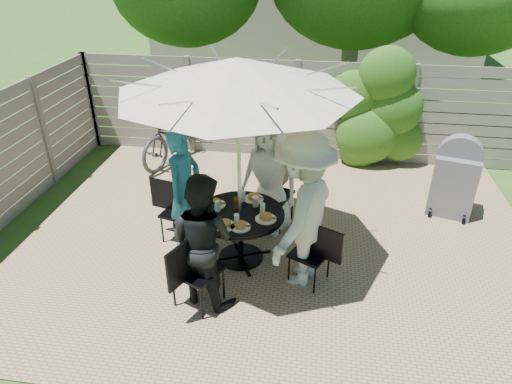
# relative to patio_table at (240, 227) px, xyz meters

# --- Properties ---
(patio_table) EXTENTS (1.40, 1.40, 0.72)m
(patio_table) POSITION_rel_patio_table_xyz_m (0.00, 0.00, 0.00)
(patio_table) COLOR black
(patio_table) RESTS_ON ground
(umbrella) EXTENTS (3.44, 3.44, 2.61)m
(umbrella) POSITION_rel_patio_table_xyz_m (-0.00, -0.00, 1.92)
(umbrella) COLOR silver
(umbrella) RESTS_ON ground
(chair_back) EXTENTS (0.61, 0.76, 1.00)m
(chair_back) POSITION_rel_patio_table_xyz_m (0.33, 0.91, -0.20)
(chair_back) COLOR black
(chair_back) RESTS_ON ground
(person_back) EXTENTS (0.96, 0.78, 1.68)m
(person_back) POSITION_rel_patio_table_xyz_m (0.28, 0.78, 0.34)
(person_back) COLOR silver
(person_back) RESTS_ON ground
(chair_left) EXTENTS (0.68, 0.52, 0.89)m
(chair_left) POSITION_rel_patio_table_xyz_m (-0.91, 0.32, -0.23)
(chair_left) COLOR black
(chair_left) RESTS_ON ground
(person_left) EXTENTS (0.57, 0.69, 1.62)m
(person_left) POSITION_rel_patio_table_xyz_m (-0.78, 0.28, 0.31)
(person_left) COLOR #216B92
(person_left) RESTS_ON ground
(chair_front) EXTENTS (0.61, 0.73, 0.96)m
(chair_front) POSITION_rel_patio_table_xyz_m (-0.33, -0.91, -0.21)
(chair_front) COLOR black
(chair_front) RESTS_ON ground
(person_front) EXTENTS (0.94, 0.84, 1.61)m
(person_front) POSITION_rel_patio_table_xyz_m (-0.28, -0.78, 0.30)
(person_front) COLOR black
(person_front) RESTS_ON ground
(chair_right) EXTENTS (0.64, 0.54, 0.84)m
(chair_right) POSITION_rel_patio_table_xyz_m (0.91, -0.33, -0.25)
(chair_right) COLOR black
(chair_right) RESTS_ON ground
(person_right) EXTENTS (1.09, 1.41, 1.93)m
(person_right) POSITION_rel_patio_table_xyz_m (0.78, -0.28, 0.46)
(person_right) COLOR beige
(person_right) RESTS_ON ground
(plate_back) EXTENTS (0.26, 0.26, 0.06)m
(plate_back) POSITION_rel_patio_table_xyz_m (0.12, 0.34, 0.24)
(plate_back) COLOR white
(plate_back) RESTS_ON patio_table
(plate_left) EXTENTS (0.26, 0.26, 0.06)m
(plate_left) POSITION_rel_patio_table_xyz_m (-0.34, 0.12, 0.24)
(plate_left) COLOR white
(plate_left) RESTS_ON patio_table
(plate_front) EXTENTS (0.26, 0.26, 0.06)m
(plate_front) POSITION_rel_patio_table_xyz_m (-0.12, -0.34, 0.24)
(plate_front) COLOR white
(plate_front) RESTS_ON patio_table
(plate_right) EXTENTS (0.26, 0.26, 0.06)m
(plate_right) POSITION_rel_patio_table_xyz_m (0.34, -0.12, 0.24)
(plate_right) COLOR white
(plate_right) RESTS_ON patio_table
(plate_extra) EXTENTS (0.24, 0.24, 0.06)m
(plate_extra) POSITION_rel_patio_table_xyz_m (0.07, -0.34, 0.24)
(plate_extra) COLOR white
(plate_extra) RESTS_ON patio_table
(glass_back) EXTENTS (0.07, 0.07, 0.14)m
(glass_back) POSITION_rel_patio_table_xyz_m (-0.01, 0.28, 0.29)
(glass_back) COLOR silver
(glass_back) RESTS_ON patio_table
(glass_left) EXTENTS (0.07, 0.07, 0.14)m
(glass_left) POSITION_rel_patio_table_xyz_m (-0.28, -0.01, 0.29)
(glass_left) COLOR silver
(glass_left) RESTS_ON patio_table
(glass_front) EXTENTS (0.07, 0.07, 0.14)m
(glass_front) POSITION_rel_patio_table_xyz_m (0.01, -0.28, 0.29)
(glass_front) COLOR silver
(glass_front) RESTS_ON patio_table
(glass_right) EXTENTS (0.07, 0.07, 0.14)m
(glass_right) POSITION_rel_patio_table_xyz_m (0.28, 0.01, 0.29)
(glass_right) COLOR silver
(glass_right) RESTS_ON patio_table
(syrup_jug) EXTENTS (0.09, 0.09, 0.16)m
(syrup_jug) POSITION_rel_patio_table_xyz_m (-0.04, 0.07, 0.30)
(syrup_jug) COLOR #59280C
(syrup_jug) RESTS_ON patio_table
(coffee_cup) EXTENTS (0.08, 0.08, 0.12)m
(coffee_cup) POSITION_rel_patio_table_xyz_m (0.17, 0.17, 0.28)
(coffee_cup) COLOR #C6B293
(coffee_cup) RESTS_ON patio_table
(bicycle) EXTENTS (1.32, 2.12, 1.05)m
(bicycle) POSITION_rel_patio_table_xyz_m (-1.70, 2.90, 0.03)
(bicycle) COLOR #333338
(bicycle) RESTS_ON ground
(bbq_grill) EXTENTS (0.72, 0.62, 1.26)m
(bbq_grill) POSITION_rel_patio_table_xyz_m (2.93, 1.60, 0.08)
(bbq_grill) COLOR #5C5C61
(bbq_grill) RESTS_ON ground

